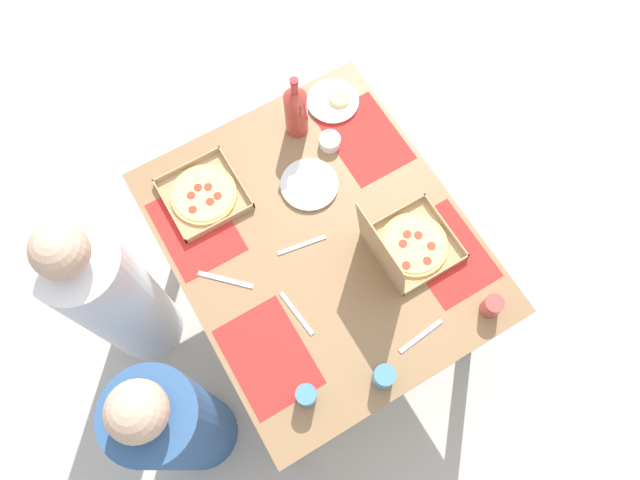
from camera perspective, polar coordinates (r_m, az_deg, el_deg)
ground_plane at (r=2.97m, az=0.00°, el=-5.31°), size 6.00×6.00×0.00m
dining_table at (r=2.35m, az=0.00°, el=-1.02°), size 1.26×1.05×0.76m
placemat_near_left at (r=2.27m, az=11.92°, el=-1.20°), size 0.36×0.26×0.00m
placemat_near_right at (r=2.44m, az=4.31°, el=9.62°), size 0.36×0.26×0.00m
placemat_far_left at (r=2.13m, az=-4.95°, el=-11.00°), size 0.36×0.26×0.00m
placemat_far_right at (r=2.31m, az=-11.73°, el=1.20°), size 0.36×0.26×0.00m
pizza_box_corner_left at (r=2.20m, az=8.25°, el=-0.56°), size 0.29×0.33×0.32m
pizza_box_corner_right at (r=2.34m, az=-10.99°, el=4.24°), size 0.29×0.29×0.04m
plate_near_left at (r=2.51m, az=1.28°, el=13.07°), size 0.21×0.21×0.03m
plate_far_left at (r=2.32m, az=-1.02°, el=5.28°), size 0.22×0.22×0.02m
soda_bottle at (r=2.34m, az=-2.30°, el=12.22°), size 0.09×0.09×0.32m
cup_clear_right at (r=2.06m, az=-1.33°, el=-14.59°), size 0.07×0.07×0.09m
cup_clear_left at (r=2.07m, az=6.08°, el=-12.82°), size 0.07×0.07×0.10m
cup_red at (r=2.20m, az=16.01°, el=-6.05°), size 0.07×0.07×0.09m
condiment_bowl at (r=2.40m, az=0.94°, el=9.36°), size 0.09×0.09×0.04m
fork_by_far_left at (r=2.15m, az=-2.23°, el=-6.99°), size 0.19×0.04×0.00m
knife_by_near_left at (r=2.21m, az=-8.97°, el=-3.75°), size 0.16×0.16×0.00m
fork_by_near_right at (r=2.16m, az=9.57°, el=-8.99°), size 0.03×0.19×0.00m
fork_by_far_right at (r=2.23m, az=-1.75°, el=-0.49°), size 0.05×0.19×0.00m
diner_left_seat at (r=2.41m, az=-13.38°, el=-16.71°), size 0.32×0.32×1.15m
diner_right_seat at (r=2.55m, az=-18.87°, el=-5.22°), size 0.32×0.32×1.18m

